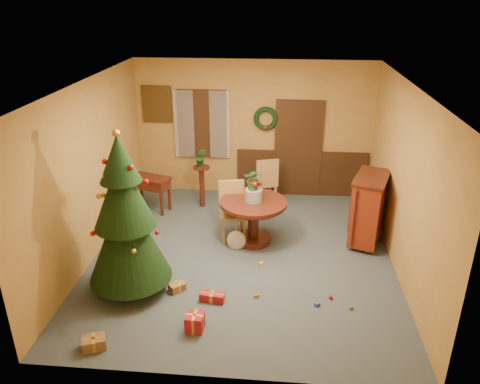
# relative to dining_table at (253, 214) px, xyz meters

# --- Properties ---
(room_envelope) EXTENTS (5.50, 5.50, 5.50)m
(room_envelope) POSITION_rel_dining_table_xyz_m (0.06, 2.21, 0.55)
(room_envelope) COLOR #34404D
(room_envelope) RESTS_ON ground
(dining_table) EXTENTS (1.17, 1.17, 0.80)m
(dining_table) POSITION_rel_dining_table_xyz_m (0.00, 0.00, 0.00)
(dining_table) COLOR black
(dining_table) RESTS_ON floor
(urn) EXTENTS (0.31, 0.31, 0.22)m
(urn) POSITION_rel_dining_table_xyz_m (0.00, 0.00, 0.35)
(urn) COLOR slate
(urn) RESTS_ON dining_table
(centerpiece_plant) EXTENTS (0.34, 0.29, 0.38)m
(centerpiece_plant) POSITION_rel_dining_table_xyz_m (0.00, 0.00, 0.65)
(centerpiece_plant) COLOR #1E4C23
(centerpiece_plant) RESTS_ON urn
(chair_near) EXTENTS (0.54, 0.54, 1.06)m
(chair_near) POSITION_rel_dining_table_xyz_m (-0.39, 0.16, 0.01)
(chair_near) COLOR #AA7444
(chair_near) RESTS_ON floor
(chair_far) EXTENTS (0.58, 0.58, 1.06)m
(chair_far) POSITION_rel_dining_table_xyz_m (0.15, 1.55, 0.01)
(chair_far) COLOR #AA7444
(chair_far) RESTS_ON floor
(guitar) EXTENTS (0.38, 0.54, 0.77)m
(guitar) POSITION_rel_dining_table_xyz_m (-0.28, -0.27, -0.17)
(guitar) COLOR beige
(guitar) RESTS_ON floor
(plant_stand) EXTENTS (0.34, 0.34, 0.88)m
(plant_stand) POSITION_rel_dining_table_xyz_m (-1.15, 1.41, -0.02)
(plant_stand) COLOR black
(plant_stand) RESTS_ON floor
(stand_plant) EXTENTS (0.23, 0.19, 0.39)m
(stand_plant) POSITION_rel_dining_table_xyz_m (-1.15, 1.41, 0.51)
(stand_plant) COLOR #19471E
(stand_plant) RESTS_ON plant_stand
(christmas_tree) EXTENTS (1.21, 1.21, 2.51)m
(christmas_tree) POSITION_rel_dining_table_xyz_m (-1.73, -1.60, 0.63)
(christmas_tree) COLOR #382111
(christmas_tree) RESTS_ON floor
(writing_desk) EXTENTS (0.90, 0.65, 0.72)m
(writing_desk) POSITION_rel_dining_table_xyz_m (-2.16, 1.15, -0.02)
(writing_desk) COLOR black
(writing_desk) RESTS_ON floor
(sideboard) EXTENTS (0.82, 1.10, 1.27)m
(sideboard) POSITION_rel_dining_table_xyz_m (2.00, 0.18, 0.12)
(sideboard) COLOR #5D180A
(sideboard) RESTS_ON floor
(gift_a) EXTENTS (0.34, 0.30, 0.15)m
(gift_a) POSITION_rel_dining_table_xyz_m (-1.83, -2.89, -0.49)
(gift_a) COLOR brown
(gift_a) RESTS_ON floor
(gift_b) EXTENTS (0.24, 0.24, 0.24)m
(gift_b) POSITION_rel_dining_table_xyz_m (-0.62, -2.43, -0.45)
(gift_b) COLOR maroon
(gift_b) RESTS_ON floor
(gift_c) EXTENTS (0.28, 0.27, 0.13)m
(gift_c) POSITION_rel_dining_table_xyz_m (-1.04, -1.59, -0.50)
(gift_c) COLOR brown
(gift_c) RESTS_ON floor
(gift_d) EXTENTS (0.38, 0.19, 0.13)m
(gift_d) POSITION_rel_dining_table_xyz_m (-0.48, -1.79, -0.50)
(gift_d) COLOR maroon
(gift_d) RESTS_ON floor
(toy_a) EXTENTS (0.09, 0.09, 0.05)m
(toy_a) POSITION_rel_dining_table_xyz_m (1.04, -1.78, -0.54)
(toy_a) COLOR #2746A9
(toy_a) RESTS_ON floor
(toy_b) EXTENTS (0.06, 0.06, 0.06)m
(toy_b) POSITION_rel_dining_table_xyz_m (1.51, -1.81, -0.53)
(toy_b) COLOR green
(toy_b) RESTS_ON floor
(toy_c) EXTENTS (0.08, 0.09, 0.05)m
(toy_c) POSITION_rel_dining_table_xyz_m (0.19, -0.77, -0.54)
(toy_c) COLOR yellow
(toy_c) RESTS_ON floor
(toy_d) EXTENTS (0.06, 0.06, 0.06)m
(toy_d) POSITION_rel_dining_table_xyz_m (1.25, -1.59, -0.53)
(toy_d) COLOR #B80F0C
(toy_d) RESTS_ON floor
(toy_e) EXTENTS (0.09, 0.07, 0.05)m
(toy_e) POSITION_rel_dining_table_xyz_m (0.16, -1.65, -0.54)
(toy_e) COLOR gold
(toy_e) RESTS_ON floor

